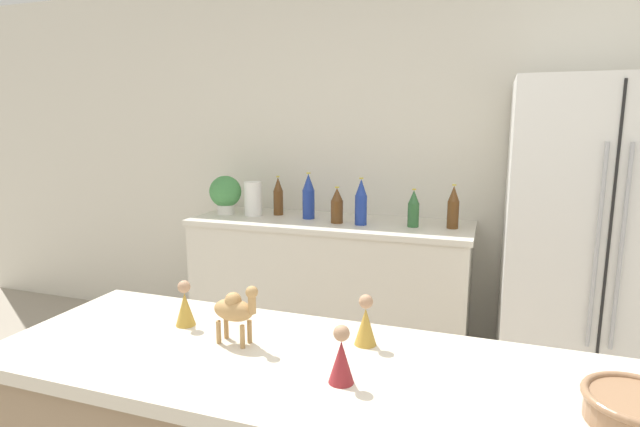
{
  "coord_description": "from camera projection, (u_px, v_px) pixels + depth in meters",
  "views": [
    {
      "loc": [
        0.45,
        -0.64,
        1.56
      ],
      "look_at": [
        -0.26,
        1.39,
        1.17
      ],
      "focal_mm": 28.0,
      "sensor_mm": 36.0,
      "label": 1
    }
  ],
  "objects": [
    {
      "name": "wise_man_figurine_crimson",
      "position": [
        341.0,
        358.0,
        1.09
      ],
      "size": [
        0.06,
        0.06,
        0.13
      ],
      "color": "maroon",
      "rests_on": "bar_counter"
    },
    {
      "name": "back_bottle_3",
      "position": [
        453.0,
        207.0,
        3.0
      ],
      "size": [
        0.07,
        0.07,
        0.27
      ],
      "color": "brown",
      "rests_on": "back_counter"
    },
    {
      "name": "paper_towel_roll",
      "position": [
        253.0,
        199.0,
        3.43
      ],
      "size": [
        0.12,
        0.12,
        0.23
      ],
      "color": "white",
      "rests_on": "back_counter"
    },
    {
      "name": "back_counter",
      "position": [
        329.0,
        289.0,
        3.35
      ],
      "size": [
        1.83,
        0.63,
        0.94
      ],
      "color": "silver",
      "rests_on": "ground_plane"
    },
    {
      "name": "potted_plant",
      "position": [
        225.0,
        193.0,
        3.47
      ],
      "size": [
        0.22,
        0.22,
        0.27
      ],
      "color": "silver",
      "rests_on": "back_counter"
    },
    {
      "name": "back_bottle_0",
      "position": [
        413.0,
        209.0,
        3.04
      ],
      "size": [
        0.07,
        0.07,
        0.24
      ],
      "color": "#2D6033",
      "rests_on": "back_counter"
    },
    {
      "name": "fruit_bowl",
      "position": [
        637.0,
        408.0,
        0.94
      ],
      "size": [
        0.2,
        0.2,
        0.06
      ],
      "color": "#8C6647",
      "rests_on": "bar_counter"
    },
    {
      "name": "wise_man_figurine_blue",
      "position": [
        185.0,
        306.0,
        1.4
      ],
      "size": [
        0.06,
        0.06,
        0.13
      ],
      "color": "#B28933",
      "rests_on": "bar_counter"
    },
    {
      "name": "back_bottle_1",
      "position": [
        337.0,
        206.0,
        3.16
      ],
      "size": [
        0.08,
        0.08,
        0.23
      ],
      "color": "brown",
      "rests_on": "back_counter"
    },
    {
      "name": "refrigerator",
      "position": [
        592.0,
        248.0,
        2.7
      ],
      "size": [
        0.9,
        0.76,
        1.8
      ],
      "color": "white",
      "rests_on": "ground_plane"
    },
    {
      "name": "camel_figurine",
      "position": [
        235.0,
        309.0,
        1.28
      ],
      "size": [
        0.13,
        0.07,
        0.16
      ],
      "color": "#A87F4C",
      "rests_on": "bar_counter"
    },
    {
      "name": "back_bottle_5",
      "position": [
        278.0,
        196.0,
        3.44
      ],
      "size": [
        0.07,
        0.07,
        0.27
      ],
      "color": "brown",
      "rests_on": "back_counter"
    },
    {
      "name": "wise_man_figurine_purple",
      "position": [
        366.0,
        323.0,
        1.28
      ],
      "size": [
        0.06,
        0.06,
        0.13
      ],
      "color": "#B28933",
      "rests_on": "bar_counter"
    },
    {
      "name": "back_bottle_2",
      "position": [
        309.0,
        197.0,
        3.3
      ],
      "size": [
        0.08,
        0.08,
        0.31
      ],
      "color": "navy",
      "rests_on": "back_counter"
    },
    {
      "name": "back_bottle_4",
      "position": [
        361.0,
        202.0,
        3.1
      ],
      "size": [
        0.08,
        0.08,
        0.3
      ],
      "color": "navy",
      "rests_on": "back_counter"
    },
    {
      "name": "wall_back",
      "position": [
        423.0,
        167.0,
        3.33
      ],
      "size": [
        8.0,
        0.06,
        2.55
      ],
      "color": "silver",
      "rests_on": "ground_plane"
    }
  ]
}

